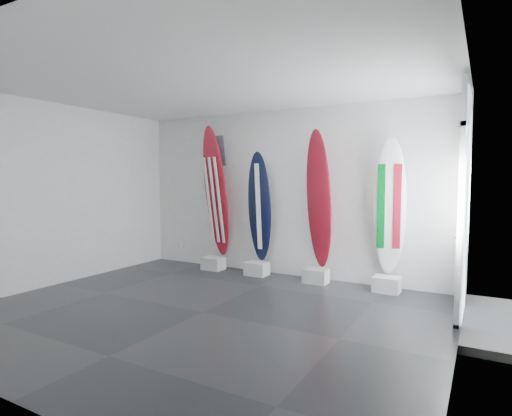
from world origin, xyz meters
The scene contains 16 objects.
floor centered at (0.00, 0.00, 0.00)m, with size 6.00×6.00×0.00m, color black.
ceiling centered at (0.00, 0.00, 3.00)m, with size 6.00×6.00×0.00m, color white.
wall_back centered at (0.00, 2.50, 1.50)m, with size 6.00×6.00×0.00m, color silver.
wall_front centered at (0.00, -2.50, 1.50)m, with size 6.00×6.00×0.00m, color silver.
wall_left centered at (-3.00, 0.00, 1.50)m, with size 5.00×5.00×0.00m, color silver.
wall_right centered at (3.00, 0.00, 1.50)m, with size 5.00×5.00×0.00m, color silver.
display_block_usa centered at (-1.36, 2.18, 0.12)m, with size 0.40×0.30×0.24m, color silver.
surfboard_usa centered at (-1.36, 2.28, 1.50)m, with size 0.58×0.08×2.55m, color maroon.
display_block_navy centered at (-0.40, 2.18, 0.12)m, with size 0.40×0.30×0.24m, color silver.
surfboard_navy centered at (-0.40, 2.28, 1.24)m, with size 0.46×0.08×2.01m, color black.
display_block_swiss centered at (0.75, 2.18, 0.12)m, with size 0.40×0.30×0.24m, color silver.
surfboard_swiss centered at (0.75, 2.28, 1.41)m, with size 0.53×0.08×2.35m, color maroon.
display_block_italy centered at (1.91, 2.18, 0.12)m, with size 0.40×0.30×0.24m, color silver.
surfboard_italy centered at (1.91, 2.28, 1.32)m, with size 0.49×0.08×2.17m, color white.
wall_outlet centered at (-2.45, 2.48, 0.35)m, with size 0.09×0.02×0.13m, color silver.
glass_door centered at (2.97, 1.55, 1.43)m, with size 0.12×1.16×2.85m, color white, non-canonical shape.
Camera 1 is at (3.20, -4.27, 1.75)m, focal length 28.82 mm.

